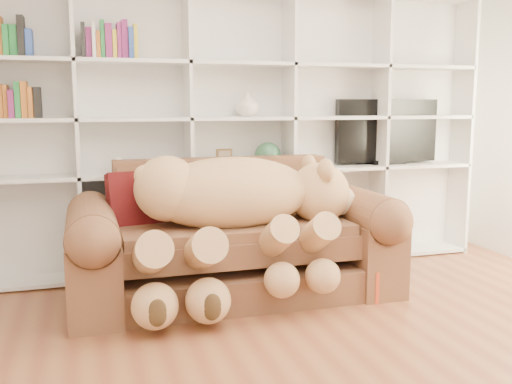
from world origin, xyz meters
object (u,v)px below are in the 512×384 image
object	(u,v)px
gift_box	(381,281)
tv	(386,132)
teddy_bear	(236,208)
sofa	(233,245)

from	to	relation	value
gift_box	tv	size ratio (longest dim) A/B	0.29
teddy_bear	tv	world-z (taller)	tv
sofa	teddy_bear	xyz separation A→B (m)	(-0.03, -0.20, 0.32)
teddy_bear	gift_box	distance (m)	1.23
gift_box	tv	world-z (taller)	tv
sofa	tv	distance (m)	1.97
sofa	teddy_bear	distance (m)	0.37
sofa	tv	bearing A→B (deg)	23.21
sofa	teddy_bear	bearing A→B (deg)	-99.16
sofa	gift_box	xyz separation A→B (m)	(1.04, -0.38, -0.26)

